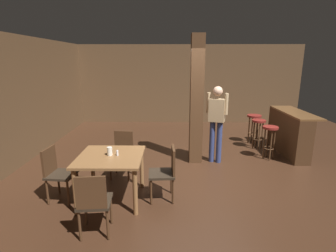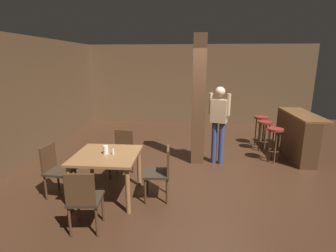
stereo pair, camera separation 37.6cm
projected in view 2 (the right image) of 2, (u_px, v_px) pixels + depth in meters
ground_plane at (203, 172)px, 5.45m from camera, size 10.80×10.80×0.00m
wall_back at (199, 85)px, 9.46m from camera, size 8.00×0.10×2.80m
wall_left at (11, 103)px, 5.43m from camera, size 0.10×9.00×2.80m
pillar at (199, 101)px, 5.67m from camera, size 0.28×0.28×2.80m
dining_table at (107, 161)px, 4.31m from camera, size 1.03×1.03×0.77m
chair_east at (161, 170)px, 4.30m from camera, size 0.45×0.45×0.89m
chair_north at (122, 151)px, 5.23m from camera, size 0.46×0.46×0.89m
chair_west at (56, 168)px, 4.40m from camera, size 0.46×0.46×0.89m
chair_south at (84, 198)px, 3.44m from camera, size 0.46×0.46×0.89m
napkin_cup at (106, 150)px, 4.28m from camera, size 0.08×0.08×0.14m
salt_shaker at (113, 152)px, 4.26m from camera, size 0.03×0.03×0.09m
standing_person at (219, 120)px, 5.68m from camera, size 0.47×0.31×1.72m
bar_counter at (296, 135)px, 6.25m from camera, size 0.56×1.74×1.05m
bar_stool_near at (275, 137)px, 5.87m from camera, size 0.35×0.35×0.79m
bar_stool_mid at (265, 129)px, 6.59m from camera, size 0.35×0.35×0.77m
bar_stool_far at (261, 123)px, 7.04m from camera, size 0.38×0.38×0.80m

